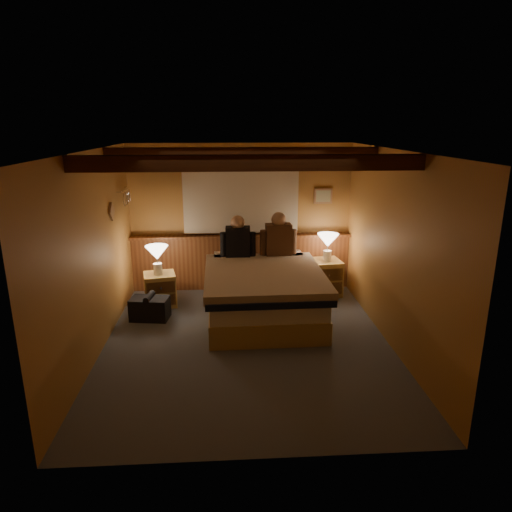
{
  "coord_description": "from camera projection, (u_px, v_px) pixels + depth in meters",
  "views": [
    {
      "loc": [
        -0.22,
        -5.27,
        2.69
      ],
      "look_at": [
        0.14,
        0.4,
        1.04
      ],
      "focal_mm": 32.0,
      "sensor_mm": 36.0,
      "label": 1
    }
  ],
  "objects": [
    {
      "name": "wall_left",
      "position": [
        94.0,
        255.0,
        5.37
      ],
      "size": [
        0.0,
        4.2,
        4.2
      ],
      "primitive_type": "plane",
      "rotation": [
        1.57,
        0.0,
        1.57
      ],
      "color": "#AF743E",
      "rests_on": "floor"
    },
    {
      "name": "wainscot",
      "position": [
        241.0,
        261.0,
        7.63
      ],
      "size": [
        3.6,
        0.23,
        0.94
      ],
      "color": "brown",
      "rests_on": "wall_back"
    },
    {
      "name": "framed_print",
      "position": [
        323.0,
        196.0,
        7.46
      ],
      "size": [
        0.3,
        0.04,
        0.25
      ],
      "color": "#AE7F57",
      "rests_on": "wall_back"
    },
    {
      "name": "lamp_right",
      "position": [
        328.0,
        242.0,
        7.22
      ],
      "size": [
        0.34,
        0.34,
        0.44
      ],
      "color": "white",
      "rests_on": "nightstand_right"
    },
    {
      "name": "wall_back",
      "position": [
        241.0,
        218.0,
        7.49
      ],
      "size": [
        3.6,
        0.0,
        3.6
      ],
      "primitive_type": "plane",
      "rotation": [
        1.57,
        0.0,
        0.0
      ],
      "color": "#AF743E",
      "rests_on": "floor"
    },
    {
      "name": "floor",
      "position": [
        247.0,
        343.0,
        5.82
      ],
      "size": [
        4.2,
        4.2,
        0.0
      ],
      "primitive_type": "plane",
      "color": "#4B5059",
      "rests_on": "ground"
    },
    {
      "name": "nightstand_right",
      "position": [
        323.0,
        277.0,
        7.4
      ],
      "size": [
        0.58,
        0.53,
        0.58
      ],
      "rotation": [
        0.0,
        0.0,
        0.13
      ],
      "color": "tan",
      "rests_on": "floor"
    },
    {
      "name": "wall_front",
      "position": [
        259.0,
        327.0,
        3.47
      ],
      "size": [
        3.6,
        0.0,
        3.6
      ],
      "primitive_type": "plane",
      "rotation": [
        -1.57,
        0.0,
        0.0
      ],
      "color": "#AF743E",
      "rests_on": "floor"
    },
    {
      "name": "ceiling",
      "position": [
        246.0,
        150.0,
        5.15
      ],
      "size": [
        4.2,
        4.2,
        0.0
      ],
      "primitive_type": "plane",
      "rotation": [
        3.14,
        0.0,
        0.0
      ],
      "color": "tan",
      "rests_on": "wall_back"
    },
    {
      "name": "coat_rail",
      "position": [
        126.0,
        195.0,
        6.76
      ],
      "size": [
        0.05,
        0.55,
        0.24
      ],
      "color": "silver",
      "rests_on": "wall_left"
    },
    {
      "name": "person_right",
      "position": [
        278.0,
        237.0,
        7.09
      ],
      "size": [
        0.58,
        0.25,
        0.7
      ],
      "rotation": [
        0.0,
        0.0,
        0.05
      ],
      "color": "#4A2F1D",
      "rests_on": "bed"
    },
    {
      "name": "lamp_left",
      "position": [
        157.0,
        254.0,
        6.79
      ],
      "size": [
        0.34,
        0.34,
        0.44
      ],
      "color": "white",
      "rests_on": "nightstand_left"
    },
    {
      "name": "curtain_window",
      "position": [
        241.0,
        199.0,
        7.34
      ],
      "size": [
        2.18,
        0.09,
        1.11
      ],
      "color": "#422310",
      "rests_on": "wall_back"
    },
    {
      "name": "duffel_bag",
      "position": [
        150.0,
        308.0,
        6.49
      ],
      "size": [
        0.57,
        0.39,
        0.38
      ],
      "rotation": [
        0.0,
        0.0,
        -0.14
      ],
      "color": "black",
      "rests_on": "floor"
    },
    {
      "name": "ceiling_beams",
      "position": [
        245.0,
        158.0,
        5.31
      ],
      "size": [
        3.6,
        1.65,
        0.16
      ],
      "color": "#422310",
      "rests_on": "ceiling"
    },
    {
      "name": "person_left",
      "position": [
        238.0,
        240.0,
        7.01
      ],
      "size": [
        0.55,
        0.22,
        0.67
      ],
      "rotation": [
        0.0,
        0.0,
        -0.02
      ],
      "color": "black",
      "rests_on": "bed"
    },
    {
      "name": "nightstand_left",
      "position": [
        160.0,
        290.0,
        6.96
      ],
      "size": [
        0.54,
        0.5,
        0.51
      ],
      "rotation": [
        0.0,
        0.0,
        0.21
      ],
      "color": "tan",
      "rests_on": "floor"
    },
    {
      "name": "bed",
      "position": [
        263.0,
        292.0,
        6.52
      ],
      "size": [
        1.67,
        2.13,
        0.72
      ],
      "rotation": [
        0.0,
        0.0,
        0.02
      ],
      "color": "tan",
      "rests_on": "floor"
    },
    {
      "name": "wall_right",
      "position": [
        393.0,
        250.0,
        5.59
      ],
      "size": [
        0.0,
        4.2,
        4.2
      ],
      "primitive_type": "plane",
      "rotation": [
        1.57,
        0.0,
        -1.57
      ],
      "color": "#AF743E",
      "rests_on": "floor"
    }
  ]
}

